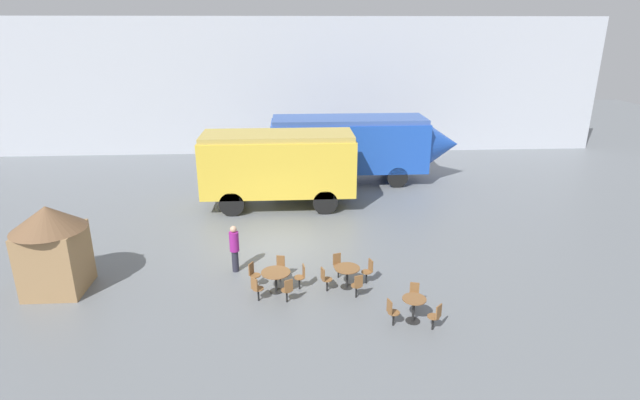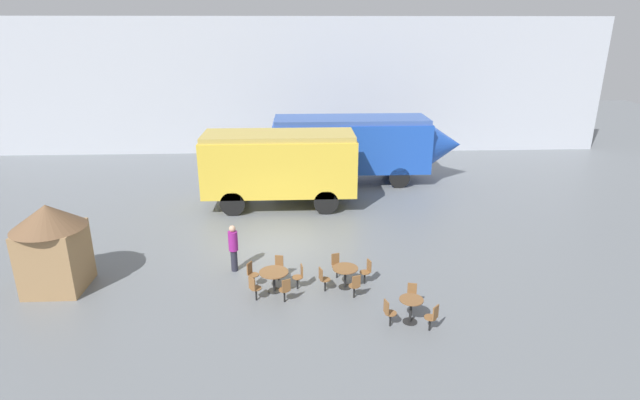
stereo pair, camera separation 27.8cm
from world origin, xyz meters
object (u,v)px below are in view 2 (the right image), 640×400
object	(u,v)px
cafe_table_near	(345,272)
visitor_person	(233,246)
cafe_chair_0	(355,285)
streamlined_locomotive	(365,144)
cafe_table_far	(274,275)
ticket_kiosk	(52,243)
cafe_table_mid	(411,305)
passenger_coach_vintage	(279,163)

from	to	relation	value
cafe_table_near	visitor_person	size ratio (longest dim) A/B	0.49
cafe_chair_0	cafe_table_near	bearing A→B (deg)	0.00
streamlined_locomotive	cafe_table_far	bearing A→B (deg)	-110.41
cafe_table_near	ticket_kiosk	size ratio (longest dim) A/B	0.29
streamlined_locomotive	visitor_person	xyz separation A→B (m)	(-6.09, -10.78, -1.20)
cafe_table_near	visitor_person	bearing A→B (deg)	160.04
cafe_table_near	visitor_person	world-z (taller)	visitor_person
cafe_table_mid	visitor_person	xyz separation A→B (m)	(-5.65, 3.60, 0.39)
streamlined_locomotive	visitor_person	size ratio (longest dim) A/B	5.96
passenger_coach_vintage	cafe_table_mid	distance (m)	11.39
cafe_table_far	cafe_chair_0	bearing A→B (deg)	-13.06
passenger_coach_vintage	cafe_table_mid	bearing A→B (deg)	-68.22
streamlined_locomotive	passenger_coach_vintage	xyz separation A→B (m)	(-4.63, -3.91, 0.01)
cafe_table_far	ticket_kiosk	world-z (taller)	ticket_kiosk
streamlined_locomotive	cafe_table_near	size ratio (longest dim) A/B	12.17
passenger_coach_vintage	cafe_table_near	distance (m)	8.78
passenger_coach_vintage	cafe_table_mid	xyz separation A→B (m)	(4.18, -10.47, -1.60)
streamlined_locomotive	cafe_table_mid	xyz separation A→B (m)	(-0.45, -14.38, -1.59)
streamlined_locomotive	cafe_table_mid	distance (m)	14.48
cafe_table_mid	cafe_chair_0	distance (m)	2.07
cafe_table_mid	passenger_coach_vintage	bearing A→B (deg)	111.78
cafe_chair_0	ticket_kiosk	xyz separation A→B (m)	(-9.91, 1.16, 1.16)
passenger_coach_vintage	visitor_person	xyz separation A→B (m)	(-1.46, -6.87, -1.21)
streamlined_locomotive	ticket_kiosk	world-z (taller)	streamlined_locomotive
cafe_table_mid	ticket_kiosk	world-z (taller)	ticket_kiosk
passenger_coach_vintage	cafe_table_far	size ratio (longest dim) A/B	7.44
cafe_table_near	visitor_person	xyz separation A→B (m)	(-3.89, 1.41, 0.38)
cafe_table_mid	ticket_kiosk	distance (m)	11.76
cafe_table_near	visitor_person	distance (m)	4.16
streamlined_locomotive	cafe_table_far	world-z (taller)	streamlined_locomotive
streamlined_locomotive	cafe_chair_0	size ratio (longest dim) A/B	12.06
cafe_table_near	cafe_chair_0	world-z (taller)	cafe_chair_0
cafe_table_far	cafe_chair_0	world-z (taller)	cafe_chair_0
cafe_table_far	visitor_person	bearing A→B (deg)	133.76
streamlined_locomotive	cafe_chair_0	distance (m)	13.21
ticket_kiosk	cafe_chair_0	bearing A→B (deg)	-6.70
cafe_table_near	cafe_chair_0	distance (m)	0.81
passenger_coach_vintage	cafe_table_far	world-z (taller)	passenger_coach_vintage
streamlined_locomotive	cafe_chair_0	world-z (taller)	streamlined_locomotive
cafe_table_far	ticket_kiosk	xyz separation A→B (m)	(-7.27, 0.55, 1.08)
passenger_coach_vintage	streamlined_locomotive	bearing A→B (deg)	40.20
cafe_chair_0	cafe_table_far	bearing A→B (deg)	58.96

